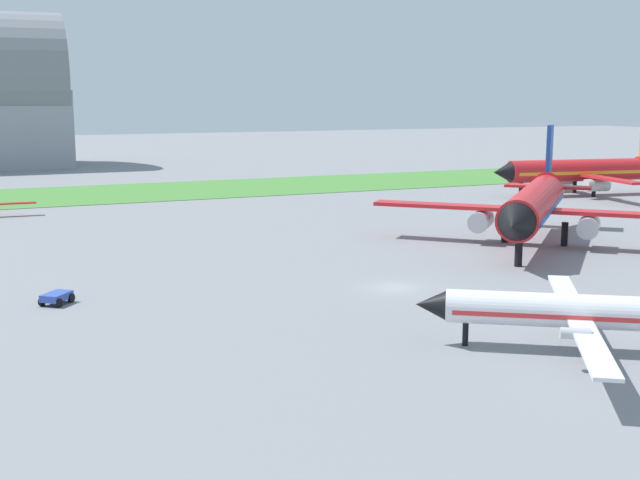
% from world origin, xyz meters
% --- Properties ---
extents(ground_plane, '(600.00, 600.00, 0.00)m').
position_xyz_m(ground_plane, '(0.00, 0.00, 0.00)').
color(ground_plane, gray).
extents(grass_taxiway_strip, '(360.00, 28.00, 0.08)m').
position_xyz_m(grass_taxiway_strip, '(0.00, 79.21, 0.04)').
color(grass_taxiway_strip, '#478438').
rests_on(grass_taxiway_strip, ground_plane).
extents(airplane_midfield_jet, '(27.95, 28.11, 12.55)m').
position_xyz_m(airplane_midfield_jet, '(23.40, 11.35, 4.52)').
color(airplane_midfield_jet, red).
rests_on(airplane_midfield_jet, ground_plane).
extents(airplane_foreground_turboprop, '(18.14, 20.65, 7.17)m').
position_xyz_m(airplane_foreground_turboprop, '(2.02, -20.15, 2.62)').
color(airplane_foreground_turboprop, white).
rests_on(airplane_foreground_turboprop, ground_plane).
extents(airplane_parked_jet_far, '(30.89, 31.36, 11.12)m').
position_xyz_m(airplane_parked_jet_far, '(59.94, 46.06, 4.01)').
color(airplane_parked_jet_far, red).
rests_on(airplane_parked_jet_far, ground_plane).
extents(baggage_cart_near_gate, '(2.88, 2.95, 0.90)m').
position_xyz_m(baggage_cart_near_gate, '(-26.77, 5.71, 0.57)').
color(baggage_cart_near_gate, '#334FB2').
rests_on(baggage_cart_near_gate, ground_plane).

